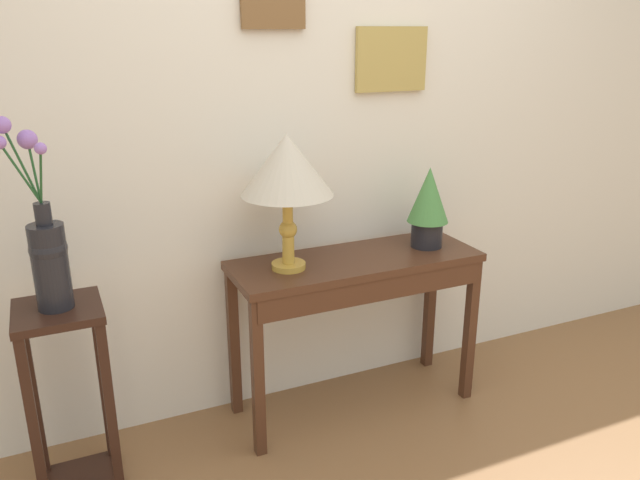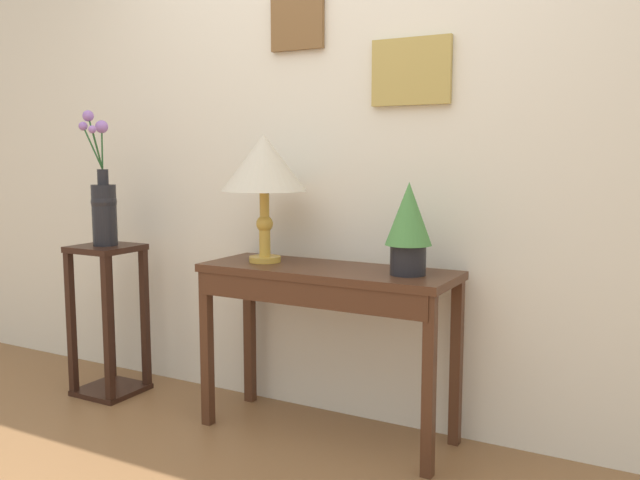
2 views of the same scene
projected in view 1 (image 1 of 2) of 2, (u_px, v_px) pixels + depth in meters
back_wall_with_art at (315, 103)px, 2.78m from camera, size 9.00×0.13×2.80m
console_table at (358, 283)px, 2.78m from camera, size 1.12×0.40×0.75m
table_lamp at (287, 168)px, 2.51m from camera, size 0.38×0.38×0.57m
potted_plant_on_console at (428, 203)px, 2.85m from camera, size 0.19×0.19×0.37m
pedestal_stand_left at (71, 402)px, 2.34m from camera, size 0.30×0.30×0.78m
flower_vase_tall at (47, 250)px, 2.14m from camera, size 0.18×0.16×0.68m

